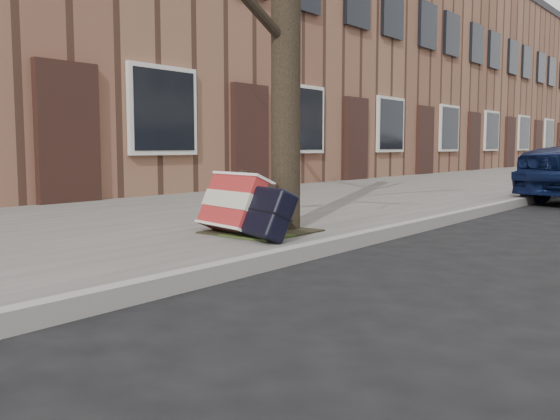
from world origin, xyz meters
The scene contains 6 objects.
ground centered at (0.00, 0.00, 0.00)m, with size 120.00×120.00×0.00m, color black.
near_sidewalk centered at (-3.70, 15.00, 0.06)m, with size 5.00×70.00×0.12m, color slate.
house_near centered at (-9.60, 16.00, 3.50)m, with size 6.80×40.00×7.00m, color brown.
dirt_patch centered at (-2.00, 1.20, 0.13)m, with size 0.85×0.85×0.01m, color black.
suitcase_red centered at (-2.14, 0.98, 0.40)m, with size 0.71×0.20×0.52m, color maroon.
suitcase_navy centered at (-1.68, 0.84, 0.36)m, with size 0.60×0.19×0.43m, color black.
Camera 1 is at (1.58, -3.24, 0.90)m, focal length 40.00 mm.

